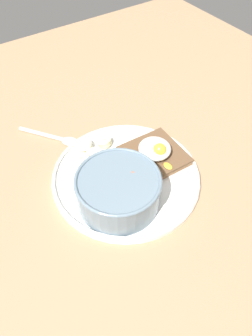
{
  "coord_description": "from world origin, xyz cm",
  "views": [
    {
      "loc": [
        -31.1,
        20.96,
        47.53
      ],
      "look_at": [
        0.0,
        0.0,
        5.0
      ],
      "focal_mm": 35.0,
      "sensor_mm": 36.0,
      "label": 1
    }
  ],
  "objects_px": {
    "banana_slice_front": "(82,160)",
    "poached_egg": "(155,149)",
    "oatmeal_bowl": "(118,190)",
    "banana_slice_left": "(94,154)",
    "toast_slice": "(154,155)",
    "banana_slice_back": "(104,142)",
    "spoon": "(56,138)",
    "banana_slice_right": "(83,146)",
    "banana_slice_inner": "(109,161)"
  },
  "relations": [
    {
      "from": "toast_slice",
      "to": "banana_slice_back",
      "type": "bearing_deg",
      "value": 34.47
    },
    {
      "from": "banana_slice_back",
      "to": "poached_egg",
      "type": "bearing_deg",
      "value": -146.21
    },
    {
      "from": "oatmeal_bowl",
      "to": "banana_slice_right",
      "type": "bearing_deg",
      "value": -4.58
    },
    {
      "from": "toast_slice",
      "to": "spoon",
      "type": "distance_m",
      "value": 0.2
    },
    {
      "from": "oatmeal_bowl",
      "to": "toast_slice",
      "type": "xyz_separation_m",
      "value": [
        0.04,
        -0.11,
        -0.02
      ]
    },
    {
      "from": "spoon",
      "to": "banana_slice_back",
      "type": "bearing_deg",
      "value": -138.23
    },
    {
      "from": "banana_slice_inner",
      "to": "toast_slice",
      "type": "bearing_deg",
      "value": -116.95
    },
    {
      "from": "banana_slice_left",
      "to": "banana_slice_right",
      "type": "distance_m",
      "value": 0.03
    },
    {
      "from": "oatmeal_bowl",
      "to": "banana_slice_inner",
      "type": "relative_size",
      "value": 3.51
    },
    {
      "from": "poached_egg",
      "to": "oatmeal_bowl",
      "type": "bearing_deg",
      "value": 111.53
    },
    {
      "from": "poached_egg",
      "to": "banana_slice_front",
      "type": "xyz_separation_m",
      "value": [
        0.07,
        0.12,
        -0.02
      ]
    },
    {
      "from": "banana_slice_left",
      "to": "banana_slice_back",
      "type": "height_order",
      "value": "banana_slice_back"
    },
    {
      "from": "poached_egg",
      "to": "banana_slice_back",
      "type": "height_order",
      "value": "poached_egg"
    },
    {
      "from": "oatmeal_bowl",
      "to": "spoon",
      "type": "xyz_separation_m",
      "value": [
        0.2,
        0.02,
        -0.04
      ]
    },
    {
      "from": "oatmeal_bowl",
      "to": "banana_slice_inner",
      "type": "bearing_deg",
      "value": -21.54
    },
    {
      "from": "toast_slice",
      "to": "spoon",
      "type": "xyz_separation_m",
      "value": [
        0.16,
        0.12,
        -0.01
      ]
    },
    {
      "from": "oatmeal_bowl",
      "to": "banana_slice_right",
      "type": "relative_size",
      "value": 2.94
    },
    {
      "from": "banana_slice_front",
      "to": "poached_egg",
      "type": "bearing_deg",
      "value": -119.91
    },
    {
      "from": "banana_slice_back",
      "to": "banana_slice_inner",
      "type": "bearing_deg",
      "value": 158.59
    },
    {
      "from": "poached_egg",
      "to": "spoon",
      "type": "xyz_separation_m",
      "value": [
        0.16,
        0.12,
        -0.03
      ]
    },
    {
      "from": "banana_slice_left",
      "to": "spoon",
      "type": "distance_m",
      "value": 0.1
    },
    {
      "from": "banana_slice_inner",
      "to": "poached_egg",
      "type": "bearing_deg",
      "value": -118.26
    },
    {
      "from": "banana_slice_right",
      "to": "spoon",
      "type": "height_order",
      "value": "banana_slice_right"
    },
    {
      "from": "oatmeal_bowl",
      "to": "poached_egg",
      "type": "relative_size",
      "value": 1.75
    },
    {
      "from": "banana_slice_back",
      "to": "spoon",
      "type": "xyz_separation_m",
      "value": [
        0.08,
        0.07,
        -0.01
      ]
    },
    {
      "from": "toast_slice",
      "to": "poached_egg",
      "type": "xyz_separation_m",
      "value": [
        -0.0,
        -0.0,
        0.02
      ]
    },
    {
      "from": "oatmeal_bowl",
      "to": "banana_slice_front",
      "type": "bearing_deg",
      "value": 4.62
    },
    {
      "from": "banana_slice_front",
      "to": "banana_slice_inner",
      "type": "xyz_separation_m",
      "value": [
        -0.03,
        -0.04,
        -0.0
      ]
    },
    {
      "from": "banana_slice_back",
      "to": "oatmeal_bowl",
      "type": "bearing_deg",
      "value": 158.51
    },
    {
      "from": "banana_slice_left",
      "to": "toast_slice",
      "type": "bearing_deg",
      "value": -126.1
    },
    {
      "from": "banana_slice_left",
      "to": "banana_slice_back",
      "type": "bearing_deg",
      "value": -61.6
    },
    {
      "from": "banana_slice_front",
      "to": "toast_slice",
      "type": "bearing_deg",
      "value": -119.1
    },
    {
      "from": "toast_slice",
      "to": "spoon",
      "type": "height_order",
      "value": "toast_slice"
    },
    {
      "from": "banana_slice_right",
      "to": "banana_slice_left",
      "type": "bearing_deg",
      "value": -167.81
    },
    {
      "from": "banana_slice_inner",
      "to": "banana_slice_front",
      "type": "bearing_deg",
      "value": 57.24
    },
    {
      "from": "toast_slice",
      "to": "banana_slice_back",
      "type": "xyz_separation_m",
      "value": [
        0.08,
        0.06,
        -0.0
      ]
    },
    {
      "from": "oatmeal_bowl",
      "to": "banana_slice_right",
      "type": "height_order",
      "value": "oatmeal_bowl"
    },
    {
      "from": "poached_egg",
      "to": "banana_slice_right",
      "type": "relative_size",
      "value": 1.68
    },
    {
      "from": "oatmeal_bowl",
      "to": "poached_egg",
      "type": "xyz_separation_m",
      "value": [
        0.04,
        -0.11,
        -0.0
      ]
    },
    {
      "from": "toast_slice",
      "to": "banana_slice_front",
      "type": "relative_size",
      "value": 2.61
    },
    {
      "from": "toast_slice",
      "to": "banana_slice_left",
      "type": "height_order",
      "value": "same"
    },
    {
      "from": "banana_slice_front",
      "to": "banana_slice_right",
      "type": "relative_size",
      "value": 0.88
    },
    {
      "from": "toast_slice",
      "to": "banana_slice_left",
      "type": "xyz_separation_m",
      "value": [
        0.07,
        0.09,
        -0.0
      ]
    },
    {
      "from": "oatmeal_bowl",
      "to": "toast_slice",
      "type": "relative_size",
      "value": 1.28
    },
    {
      "from": "poached_egg",
      "to": "banana_slice_front",
      "type": "height_order",
      "value": "poached_egg"
    },
    {
      "from": "banana_slice_back",
      "to": "spoon",
      "type": "relative_size",
      "value": 0.36
    },
    {
      "from": "oatmeal_bowl",
      "to": "banana_slice_back",
      "type": "height_order",
      "value": "oatmeal_bowl"
    },
    {
      "from": "toast_slice",
      "to": "banana_slice_back",
      "type": "relative_size",
      "value": 2.57
    },
    {
      "from": "oatmeal_bowl",
      "to": "banana_slice_left",
      "type": "xyz_separation_m",
      "value": [
        0.11,
        -0.02,
        -0.02
      ]
    },
    {
      "from": "banana_slice_left",
      "to": "banana_slice_right",
      "type": "relative_size",
      "value": 0.82
    }
  ]
}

